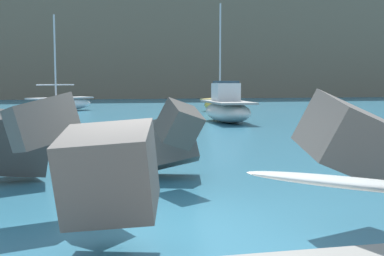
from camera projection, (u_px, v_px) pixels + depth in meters
ground_plane at (155, 231)px, 6.93m from camera, size 400.00×400.00×0.00m
boat_near_centre at (227, 108)px, 25.35m from camera, size 2.05×4.86×2.13m
boat_near_right at (218, 103)px, 36.06m from camera, size 3.64×4.31×7.76m
boat_mid_centre at (61, 103)px, 34.72m from camera, size 5.04×4.63×6.71m
mooring_buoy_inner at (75, 119)px, 24.65m from camera, size 0.44×0.44×0.44m
headland_bluff at (167, 43)px, 76.87m from camera, size 84.62×35.18×16.22m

